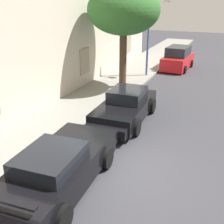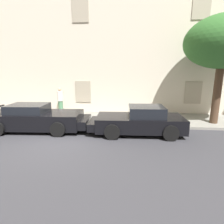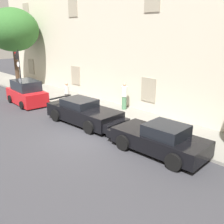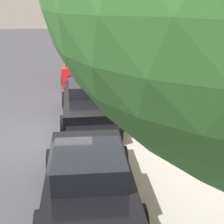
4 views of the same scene
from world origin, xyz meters
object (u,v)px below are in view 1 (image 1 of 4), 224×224
Objects in this scene: sportscar_yellow_flank at (124,108)px; hatchback_parked at (178,59)px; tree_midblock at (124,10)px; street_lamp at (156,21)px; sportscar_red_lead at (61,166)px.

hatchback_parked is at bearing -1.17° from sportscar_yellow_flank.
tree_midblock reaches higher than hatchback_parked.
street_lamp reaches higher than hatchback_parked.
sportscar_yellow_flank is at bearing -158.17° from tree_midblock.
street_lamp is at bearing 162.03° from hatchback_parked.
hatchback_parked is at bearing -17.41° from tree_midblock.
street_lamp is at bearing 6.06° from sportscar_yellow_flank.
tree_midblock reaches higher than sportscar_red_lead.
hatchback_parked is at bearing -0.96° from sportscar_red_lead.
sportscar_yellow_flank reaches higher than sportscar_red_lead.
sportscar_yellow_flank is at bearing 178.83° from hatchback_parked.
sportscar_yellow_flank is 0.90× the size of street_lamp.
tree_midblock is (9.46, 1.73, 3.84)m from sportscar_red_lead.
street_lamp is at bearing 3.46° from sportscar_red_lead.
sportscar_red_lead is at bearing -169.62° from tree_midblock.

